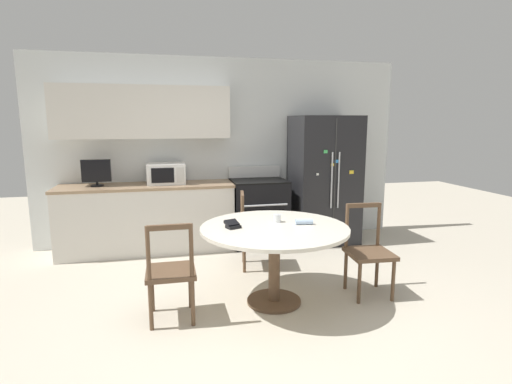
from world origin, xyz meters
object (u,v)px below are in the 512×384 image
oven_range (259,211)px  dining_chair_far (256,232)px  dining_chair_left (171,273)px  candle_glass (277,219)px  countertop_tv (96,172)px  refrigerator (324,180)px  microwave (166,173)px  wallet (232,225)px  dining_chair_right (368,252)px

oven_range → dining_chair_far: size_ratio=1.20×
dining_chair_left → dining_chair_far: bearing=47.9°
oven_range → candle_glass: oven_range is taller
countertop_tv → refrigerator: bearing=-1.6°
refrigerator → countertop_tv: size_ratio=5.04×
microwave → candle_glass: size_ratio=6.34×
refrigerator → wallet: (-1.63, -1.77, -0.12)m
oven_range → dining_chair_right: size_ratio=1.20×
dining_chair_far → dining_chair_left: 1.49m
refrigerator → countertop_tv: bearing=178.4°
refrigerator → dining_chair_left: size_ratio=2.00×
refrigerator → dining_chair_left: (-2.20, -1.95, -0.47)m
microwave → candle_glass: bearing=-60.0°
oven_range → dining_chair_right: bearing=-70.4°
microwave → wallet: size_ratio=3.08×
candle_glass → wallet: 0.47m
oven_range → countertop_tv: countertop_tv is taller
dining_chair_left → candle_glass: (1.03, 0.29, 0.35)m
refrigerator → candle_glass: (-1.17, -1.66, -0.12)m
dining_chair_left → candle_glass: dining_chair_left is taller
oven_range → microwave: 1.38m
dining_chair_far → dining_chair_left: bearing=-32.6°
refrigerator → dining_chair_far: 1.54m
microwave → dining_chair_right: (1.93, -1.96, -0.60)m
refrigerator → dining_chair_right: 1.91m
oven_range → microwave: bearing=176.8°
wallet → countertop_tv: bearing=127.8°
candle_glass → refrigerator: bearing=54.8°
oven_range → dining_chair_left: (-1.26, -2.00, -0.03)m
dining_chair_right → candle_glass: 0.98m
wallet → dining_chair_right: bearing=-2.7°
dining_chair_right → oven_range: bearing=-66.4°
microwave → wallet: bearing=-73.2°
dining_chair_far → countertop_tv: bearing=-106.5°
countertop_tv → candle_glass: size_ratio=4.59×
countertop_tv → dining_chair_left: 2.30m
microwave → countertop_tv: bearing=-177.3°
refrigerator → microwave: 2.21m
candle_glass → wallet: (-0.46, -0.11, -0.01)m
countertop_tv → dining_chair_far: 2.19m
microwave → countertop_tv: countertop_tv is taller
wallet → microwave: bearing=106.8°
oven_range → dining_chair_left: size_ratio=1.20×
microwave → dining_chair_left: 2.16m
dining_chair_far → candle_glass: dining_chair_far is taller
wallet → candle_glass: bearing=13.8°
oven_range → microwave: (-1.26, 0.07, 0.57)m
oven_range → candle_glass: bearing=-97.5°
refrigerator → microwave: (-2.20, 0.12, 0.14)m
dining_chair_left → wallet: 0.69m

